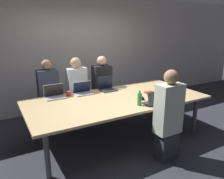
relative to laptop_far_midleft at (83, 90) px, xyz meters
The scene contains 16 objects.
ground_plane 1.11m from the laptop_far_midleft, 52.23° to the right, with size 24.00×24.00×0.00m, color #2D2D38.
curtain_wall 1.58m from the laptop_far_midleft, 72.58° to the left, with size 12.00×0.06×2.80m.
conference_table 0.73m from the laptop_far_midleft, 52.23° to the right, with size 3.25×1.51×0.77m.
laptop_far_midleft is the anchor object (origin of this frame).
person_far_midleft 0.40m from the laptop_far_midleft, 88.10° to the left, with size 0.40×0.24×1.44m.
laptop_far_left 0.55m from the laptop_far_midleft, behind, with size 0.37×0.25×0.25m.
person_far_left 0.74m from the laptop_far_midleft, 140.05° to the left, with size 0.40×0.24×1.42m.
cup_far_left 0.28m from the laptop_far_midleft, behind, with size 0.09×0.09×0.08m.
laptop_near_midright 1.41m from the laptop_far_midleft, 55.39° to the right, with size 0.31×0.23×0.23m.
person_near_midright 1.74m from the laptop_far_midleft, 64.07° to the right, with size 0.40×0.24×1.44m.
cup_near_midright 1.55m from the laptop_far_midleft, 48.12° to the right, with size 0.08×0.08×0.08m.
bottle_near_midright 1.21m from the laptop_far_midleft, 61.90° to the right, with size 0.08×0.08×0.25m.
laptop_far_center 0.53m from the laptop_far_midleft, ahead, with size 0.32×0.27×0.28m.
person_far_center 0.74m from the laptop_far_midleft, 32.31° to the left, with size 0.40×0.24×1.43m.
stapler 1.15m from the laptop_far_midleft, 46.08° to the right, with size 0.08×0.16×0.05m.
notebook 1.32m from the laptop_far_midleft, 27.89° to the right, with size 0.20×0.19×0.02m.
Camera 1 is at (-1.95, -3.26, 2.02)m, focal length 35.00 mm.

